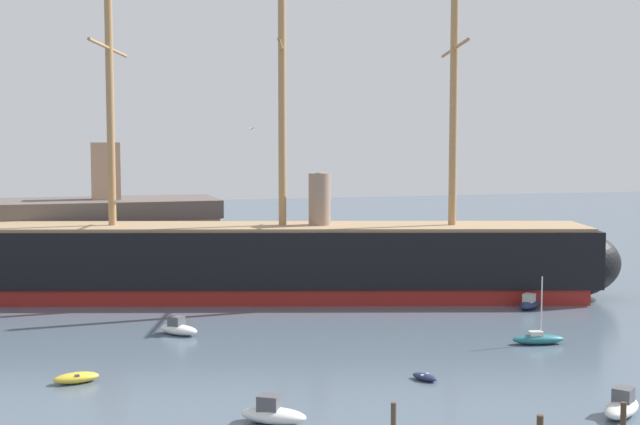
# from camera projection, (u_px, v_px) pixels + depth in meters

# --- Properties ---
(tall_ship) EXTENTS (73.56, 27.83, 36.32)m
(tall_ship) POSITION_uv_depth(u_px,v_px,m) (283.00, 260.00, 84.99)
(tall_ship) COLOR maroon
(tall_ship) RESTS_ON ground
(motorboat_foreground_left) EXTENTS (4.12, 3.40, 1.62)m
(motorboat_foreground_left) POSITION_uv_depth(u_px,v_px,m) (273.00, 413.00, 47.05)
(motorboat_foreground_left) COLOR silver
(motorboat_foreground_left) RESTS_ON ground
(motorboat_foreground_right) EXTENTS (4.03, 3.55, 1.61)m
(motorboat_foreground_right) POSITION_uv_depth(u_px,v_px,m) (622.00, 406.00, 48.37)
(motorboat_foreground_right) COLOR silver
(motorboat_foreground_right) RESTS_ON ground
(dinghy_near_centre) EXTENTS (1.66, 2.12, 0.46)m
(dinghy_near_centre) POSITION_uv_depth(u_px,v_px,m) (425.00, 377.00, 55.59)
(dinghy_near_centre) COLOR #1E284C
(dinghy_near_centre) RESTS_ON ground
(dinghy_mid_left) EXTENTS (3.13, 1.74, 0.70)m
(dinghy_mid_left) POSITION_uv_depth(u_px,v_px,m) (76.00, 378.00, 54.98)
(dinghy_mid_left) COLOR gold
(dinghy_mid_left) RESTS_ON ground
(sailboat_mid_right) EXTENTS (4.30, 2.04, 5.38)m
(sailboat_mid_right) POSITION_uv_depth(u_px,v_px,m) (538.00, 339.00, 65.57)
(sailboat_mid_right) COLOR #236670
(sailboat_mid_right) RESTS_ON ground
(motorboat_alongside_bow) EXTENTS (3.61, 3.69, 1.53)m
(motorboat_alongside_bow) POSITION_uv_depth(u_px,v_px,m) (178.00, 328.00, 68.83)
(motorboat_alongside_bow) COLOR silver
(motorboat_alongside_bow) RESTS_ON ground
(motorboat_alongside_stern) EXTENTS (3.70, 3.36, 1.49)m
(motorboat_alongside_stern) POSITION_uv_depth(u_px,v_px,m) (530.00, 303.00, 79.59)
(motorboat_alongside_stern) COLOR #1E284C
(motorboat_alongside_stern) RESTS_ON ground
(sailboat_far_right) EXTENTS (2.68, 3.37, 4.38)m
(sailboat_far_right) POSITION_uv_depth(u_px,v_px,m) (508.00, 278.00, 95.73)
(sailboat_far_right) COLOR gray
(sailboat_far_right) RESTS_ON ground
(dinghy_distant_centre) EXTENTS (1.90, 1.90, 0.44)m
(dinghy_distant_centre) POSITION_uv_depth(u_px,v_px,m) (253.00, 274.00, 99.20)
(dinghy_distant_centre) COLOR #1E284C
(dinghy_distant_centre) RESTS_ON ground
(mooring_piling_nearest) EXTENTS (0.32, 0.32, 2.08)m
(mooring_piling_nearest) POSITION_uv_depth(u_px,v_px,m) (623.00, 421.00, 44.30)
(mooring_piling_nearest) COLOR #423323
(mooring_piling_nearest) RESTS_ON ground
(mooring_piling_midwater) EXTENTS (0.29, 0.29, 2.28)m
(mooring_piling_midwater) POSITION_uv_depth(u_px,v_px,m) (394.00, 424.00, 43.59)
(mooring_piling_midwater) COLOR #4C3D2D
(mooring_piling_midwater) RESTS_ON ground
(dockside_warehouse_left) EXTENTS (42.92, 14.47, 15.88)m
(dockside_warehouse_left) POSITION_uv_depth(u_px,v_px,m) (44.00, 240.00, 95.52)
(dockside_warehouse_left) COLOR #565659
(dockside_warehouse_left) RESTS_ON ground
(seagull_in_flight) EXTENTS (0.43, 1.20, 0.13)m
(seagull_in_flight) POSITION_uv_depth(u_px,v_px,m) (250.00, 129.00, 63.92)
(seagull_in_flight) COLOR silver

